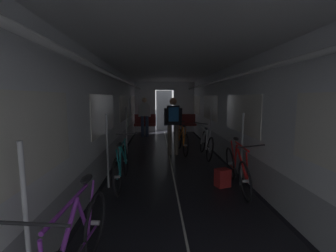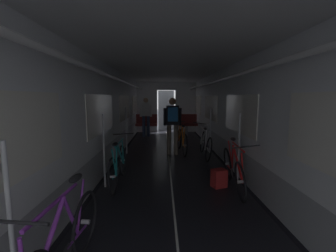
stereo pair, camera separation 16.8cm
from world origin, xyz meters
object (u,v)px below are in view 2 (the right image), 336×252
at_px(bench_seat_far_right, 186,123).
at_px(bicycle_purple, 63,248).
at_px(person_cyclist_aisle, 173,121).
at_px(person_standing_near_bench, 146,114).
at_px(bicycle_orange_in_aisle, 182,140).
at_px(backpack_on_floor, 219,178).
at_px(bicycle_white, 205,144).
at_px(bicycle_red, 234,169).
at_px(bench_seat_far_left, 147,123).
at_px(bicycle_teal, 118,165).

bearing_deg(bench_seat_far_right, bicycle_purple, -103.20).
height_order(person_cyclist_aisle, person_standing_near_bench, same).
xyz_separation_m(bicycle_orange_in_aisle, backpack_on_floor, (0.48, -2.71, -0.21)).
xyz_separation_m(bicycle_purple, backpack_on_floor, (1.94, 2.26, -0.21)).
xyz_separation_m(person_cyclist_aisle, bicycle_orange_in_aisle, (0.30, 0.27, -0.63)).
xyz_separation_m(bench_seat_far_right, bicycle_purple, (-1.94, -8.28, -0.18)).
relative_size(bicycle_white, backpack_on_floor, 4.98).
distance_m(bicycle_white, bicycle_red, 2.28).
relative_size(bicycle_purple, backpack_on_floor, 4.97).
height_order(bicycle_orange_in_aisle, backpack_on_floor, bicycle_orange_in_aisle).
bearing_deg(bench_seat_far_left, person_cyclist_aisle, -74.12).
xyz_separation_m(bicycle_red, bicycle_teal, (-2.18, 0.28, 0.00)).
distance_m(bicycle_red, person_cyclist_aisle, 2.81).
xyz_separation_m(person_cyclist_aisle, person_standing_near_bench, (-1.02, 3.21, -0.04)).
xyz_separation_m(bicycle_purple, person_standing_near_bench, (0.14, 7.90, 0.59)).
xyz_separation_m(bench_seat_far_left, bicycle_orange_in_aisle, (1.32, -3.32, -0.18)).
bearing_deg(bicycle_white, bench_seat_far_right, 92.18).
distance_m(bicycle_purple, person_standing_near_bench, 7.93).
bearing_deg(backpack_on_floor, bicycle_red, -21.38).
relative_size(bicycle_white, person_standing_near_bench, 1.00).
bearing_deg(bicycle_red, person_standing_near_bench, 109.57).
distance_m(bench_seat_far_left, bicycle_white, 4.30).
relative_size(bicycle_purple, person_cyclist_aisle, 1.00).
relative_size(bicycle_white, bicycle_teal, 1.00).
bearing_deg(person_standing_near_bench, bicycle_orange_in_aisle, -65.88).
relative_size(bicycle_red, backpack_on_floor, 4.98).
bearing_deg(bicycle_orange_in_aisle, person_standing_near_bench, 114.12).
bearing_deg(person_cyclist_aisle, bench_seat_far_right, 77.69).
bearing_deg(bicycle_purple, bicycle_white, 64.85).
bearing_deg(bicycle_teal, bicycle_purple, -90.08).
bearing_deg(bicycle_white, person_standing_near_bench, 119.32).
height_order(bench_seat_far_right, backpack_on_floor, bench_seat_far_right).
bearing_deg(backpack_on_floor, bicycle_orange_in_aisle, 100.14).
bearing_deg(backpack_on_floor, person_standing_near_bench, 107.68).
distance_m(bicycle_teal, person_standing_near_bench, 5.49).
distance_m(bicycle_red, backpack_on_floor, 0.33).
relative_size(bench_seat_far_right, bicycle_purple, 0.58).
relative_size(bicycle_purple, bicycle_orange_in_aisle, 1.00).
relative_size(bench_seat_far_right, bicycle_red, 0.58).
bearing_deg(bicycle_teal, person_cyclist_aisle, 62.85).
bearing_deg(bicycle_red, bench_seat_far_left, 108.48).
bearing_deg(bicycle_red, bicycle_purple, -135.28).
bearing_deg(bicycle_purple, bicycle_red, 44.72).
height_order(bench_seat_far_left, person_standing_near_bench, person_standing_near_bench).
xyz_separation_m(bicycle_white, bicycle_orange_in_aisle, (-0.63, 0.52, 0.00)).
height_order(bicycle_red, backpack_on_floor, bicycle_red).
bearing_deg(bicycle_purple, bicycle_teal, 89.92).
height_order(bench_seat_far_right, person_standing_near_bench, person_standing_near_bench).
distance_m(bench_seat_far_right, person_standing_near_bench, 1.88).
bearing_deg(bicycle_teal, backpack_on_floor, -5.44).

